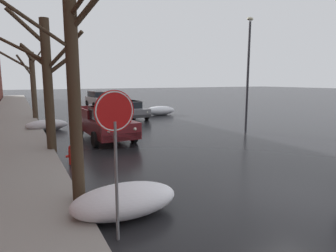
# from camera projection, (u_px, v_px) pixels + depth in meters

# --- Properties ---
(ground_plane) EXTENTS (200.00, 200.00, 0.00)m
(ground_plane) POSITION_uv_depth(u_px,v_px,m) (300.00, 197.00, 7.64)
(ground_plane) COLOR black
(left_sidewalk_slab) EXTENTS (3.31, 80.00, 0.15)m
(left_sidewalk_slab) POSITION_uv_depth(u_px,v_px,m) (12.00, 123.00, 20.29)
(left_sidewalk_slab) COLOR gray
(left_sidewalk_slab) RESTS_ON ground
(snow_bank_near_corner_left) EXTENTS (2.46, 1.34, 0.70)m
(snow_bank_near_corner_left) POSITION_uv_depth(u_px,v_px,m) (126.00, 200.00, 6.63)
(snow_bank_near_corner_left) COLOR white
(snow_bank_near_corner_left) RESTS_ON ground
(snow_bank_mid_block_left) EXTENTS (2.44, 1.04, 0.65)m
(snow_bank_mid_block_left) POSITION_uv_depth(u_px,v_px,m) (48.00, 125.00, 17.88)
(snow_bank_mid_block_left) COLOR white
(snow_bank_mid_block_left) RESTS_ON ground
(snow_bank_near_corner_right) EXTENTS (2.84, 1.22, 0.78)m
(snow_bank_near_corner_right) POSITION_uv_depth(u_px,v_px,m) (160.00, 111.00, 25.62)
(snow_bank_near_corner_right) COLOR white
(snow_bank_near_corner_right) RESTS_ON ground
(bare_tree_at_the_corner) EXTENTS (3.60, 2.13, 6.50)m
(bare_tree_at_the_corner) POSITION_uv_depth(u_px,v_px,m) (74.00, 68.00, 6.60)
(bare_tree_at_the_corner) COLOR #423323
(bare_tree_at_the_corner) RESTS_ON ground
(bare_tree_second_along_sidewalk) EXTENTS (3.04, 2.99, 5.78)m
(bare_tree_second_along_sidewalk) POSITION_uv_depth(u_px,v_px,m) (47.00, 79.00, 12.01)
(bare_tree_second_along_sidewalk) COLOR #423323
(bare_tree_second_along_sidewalk) RESTS_ON ground
(bare_tree_mid_block) EXTENTS (3.22, 2.08, 5.78)m
(bare_tree_mid_block) POSITION_uv_depth(u_px,v_px,m) (32.00, 81.00, 21.98)
(bare_tree_mid_block) COLOR #4C3D2D
(bare_tree_mid_block) RESTS_ON ground
(pickup_truck_maroon_approaching_near_lane) EXTENTS (2.23, 5.28, 1.76)m
(pickup_truck_maroon_approaching_near_lane) POSITION_uv_depth(u_px,v_px,m) (106.00, 123.00, 14.99)
(pickup_truck_maroon_approaching_near_lane) COLOR maroon
(pickup_truck_maroon_approaching_near_lane) RESTS_ON ground
(sedan_grey_parked_kerbside_close) EXTENTS (2.12, 4.36, 1.42)m
(sedan_grey_parked_kerbside_close) POSITION_uv_depth(u_px,v_px,m) (129.00, 109.00, 23.12)
(sedan_grey_parked_kerbside_close) COLOR slate
(sedan_grey_parked_kerbside_close) RESTS_ON ground
(sedan_red_parked_kerbside_mid) EXTENTS (2.04, 4.23, 1.42)m
(sedan_red_parked_kerbside_mid) POSITION_uv_depth(u_px,v_px,m) (113.00, 104.00, 28.49)
(sedan_red_parked_kerbside_mid) COLOR red
(sedan_red_parked_kerbside_mid) RESTS_ON ground
(suv_white_parked_far_down_block) EXTENTS (2.31, 4.74, 1.82)m
(suv_white_parked_far_down_block) POSITION_uv_depth(u_px,v_px,m) (99.00, 98.00, 33.40)
(suv_white_parked_far_down_block) COLOR silver
(suv_white_parked_far_down_block) RESTS_ON ground
(fire_hydrant) EXTENTS (0.42, 0.22, 0.71)m
(fire_hydrant) POSITION_uv_depth(u_px,v_px,m) (72.00, 154.00, 10.63)
(fire_hydrant) COLOR red
(fire_hydrant) RESTS_ON ground
(stop_sign_at_corner) EXTENTS (0.76, 0.10, 2.88)m
(stop_sign_at_corner) POSITION_uv_depth(u_px,v_px,m) (115.00, 126.00, 5.27)
(stop_sign_at_corner) COLOR slate
(stop_sign_at_corner) RESTS_ON ground
(street_lamp_post) EXTENTS (0.44, 0.24, 6.55)m
(street_lamp_post) POSITION_uv_depth(u_px,v_px,m) (248.00, 70.00, 16.69)
(street_lamp_post) COLOR #28282D
(street_lamp_post) RESTS_ON ground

